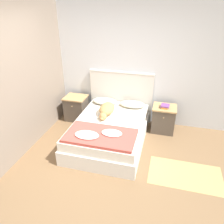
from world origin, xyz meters
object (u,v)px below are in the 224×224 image
object	(u,v)px
pillow_right	(132,104)
dog	(107,110)
nightstand_left	(76,108)
pillow_left	(105,101)
book_stack	(165,106)
bed	(110,131)
nightstand_right	(163,119)

from	to	relation	value
pillow_right	dog	distance (m)	0.65
nightstand_left	pillow_left	xyz separation A→B (m)	(0.69, 0.04, 0.24)
pillow_left	dog	bearing A→B (deg)	-69.18
pillow_right	book_stack	bearing A→B (deg)	-5.69
book_stack	pillow_right	bearing A→B (deg)	174.31
pillow_right	book_stack	distance (m)	0.70
pillow_right	bed	bearing A→B (deg)	-112.94
nightstand_right	book_stack	bearing A→B (deg)	-87.96
dog	book_stack	world-z (taller)	dog
bed	pillow_left	bearing A→B (deg)	112.94
nightstand_left	dog	size ratio (longest dim) A/B	0.81
nightstand_right	book_stack	distance (m)	0.31
nightstand_right	bed	bearing A→B (deg)	-145.37
pillow_right	pillow_left	bearing A→B (deg)	180.00
pillow_left	dog	distance (m)	0.51
dog	book_stack	distance (m)	1.21
pillow_left	nightstand_right	bearing A→B (deg)	-1.92
nightstand_left	book_stack	xyz separation A→B (m)	(2.01, -0.02, 0.31)
nightstand_left	pillow_right	world-z (taller)	pillow_right
nightstand_right	book_stack	xyz separation A→B (m)	(0.00, -0.02, 0.31)
bed	dog	size ratio (longest dim) A/B	2.73
bed	pillow_right	size ratio (longest dim) A/B	3.43
bed	book_stack	xyz separation A→B (m)	(1.01, 0.67, 0.37)
book_stack	nightstand_left	bearing A→B (deg)	179.29
pillow_right	nightstand_right	bearing A→B (deg)	-3.65
nightstand_right	dog	distance (m)	1.25
book_stack	dog	bearing A→B (deg)	-160.41
pillow_left	book_stack	world-z (taller)	book_stack
pillow_left	nightstand_left	bearing A→B (deg)	-176.35
pillow_left	pillow_right	world-z (taller)	same
nightstand_right	pillow_right	world-z (taller)	pillow_right
dog	nightstand_right	bearing A→B (deg)	20.71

